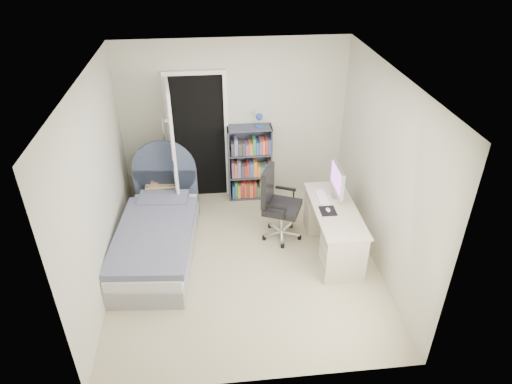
{
  "coord_description": "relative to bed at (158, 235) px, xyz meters",
  "views": [
    {
      "loc": [
        -0.36,
        -4.66,
        3.96
      ],
      "look_at": [
        0.15,
        0.07,
        1.04
      ],
      "focal_mm": 32.0,
      "sensor_mm": 36.0,
      "label": 1
    }
  ],
  "objects": [
    {
      "name": "door",
      "position": [
        0.36,
        1.17,
        0.75
      ],
      "size": [
        0.92,
        0.83,
        2.06
      ],
      "color": "black",
      "rests_on": "ground"
    },
    {
      "name": "floor_lamp",
      "position": [
        0.15,
        0.99,
        0.35
      ],
      "size": [
        0.22,
        0.22,
        1.56
      ],
      "color": "silver",
      "rests_on": "ground"
    },
    {
      "name": "bookcase",
      "position": [
        1.38,
        1.31,
        0.28
      ],
      "size": [
        0.68,
        0.29,
        1.44
      ],
      "color": "#3C4352",
      "rests_on": "ground"
    },
    {
      "name": "office_chair",
      "position": [
        1.63,
        0.21,
        0.31
      ],
      "size": [
        0.62,
        0.62,
        1.07
      ],
      "color": "silver",
      "rests_on": "ground"
    },
    {
      "name": "nightstand",
      "position": [
        -0.0,
        1.01,
        0.14
      ],
      "size": [
        0.44,
        0.44,
        0.64
      ],
      "color": "tan",
      "rests_on": "ground"
    },
    {
      "name": "desk",
      "position": [
        2.34,
        -0.19,
        0.09
      ],
      "size": [
        0.56,
        1.39,
        1.14
      ],
      "color": "beige",
      "rests_on": "ground"
    },
    {
      "name": "bed",
      "position": [
        0.0,
        0.0,
        0.0
      ],
      "size": [
        1.12,
        2.09,
        1.24
      ],
      "color": "gray",
      "rests_on": "ground"
    },
    {
      "name": "room_shell",
      "position": [
        1.14,
        -0.34,
        0.97
      ],
      "size": [
        3.5,
        3.7,
        2.6
      ],
      "color": "tan",
      "rests_on": "ground"
    }
  ]
}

